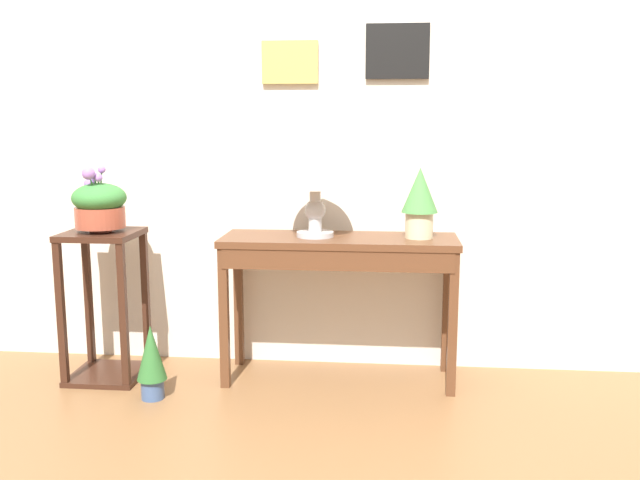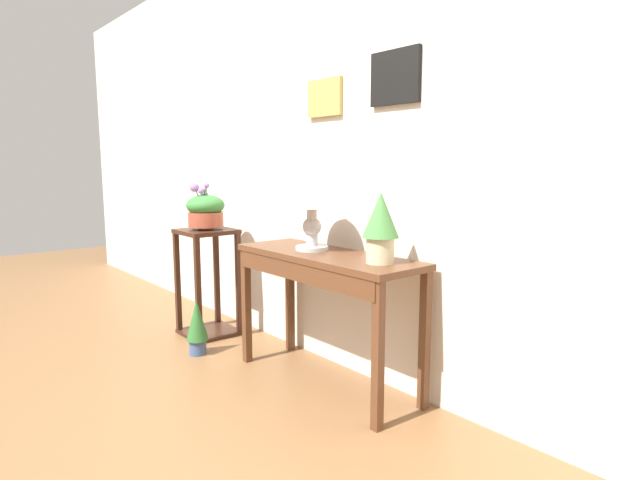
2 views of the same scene
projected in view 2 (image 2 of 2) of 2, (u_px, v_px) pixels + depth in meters
ground_plane at (97, 464)px, 2.20m from camera, size 12.00×12.00×0.01m
back_wall_with_art at (363, 138)px, 2.99m from camera, size 9.00×0.13×2.80m
console_table at (323, 273)px, 2.89m from camera, size 1.20×0.41×0.76m
table_lamp at (312, 194)px, 2.94m from camera, size 0.34×0.34×0.46m
potted_plant_on_console at (381, 224)px, 2.56m from camera, size 0.18×0.18×0.36m
pedestal_stand_left at (208, 282)px, 3.81m from camera, size 0.37×0.37×0.79m
planter_bowl_wide at (205, 210)px, 3.73m from camera, size 0.27×0.27×0.34m
potted_plant_floor at (197, 325)px, 3.42m from camera, size 0.15×0.15×0.38m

